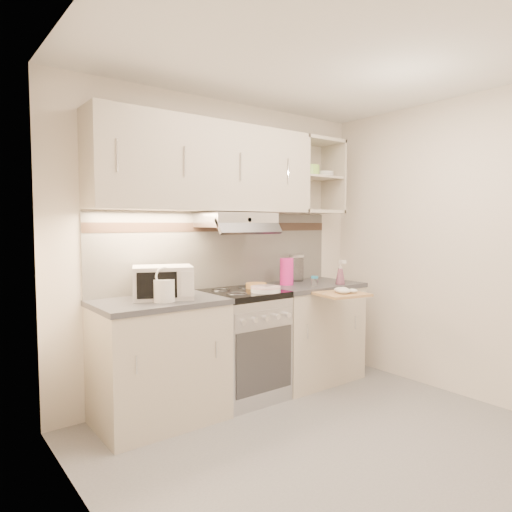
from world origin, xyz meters
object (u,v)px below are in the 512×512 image
at_px(plate_stack, 266,289).
at_px(cutting_board, 341,294).
at_px(glass_jar, 297,268).
at_px(pink_pitcher, 287,271).
at_px(spray_bottle, 340,274).
at_px(electric_range, 243,344).
at_px(watering_can, 165,289).
at_px(microwave, 163,282).

xyz_separation_m(plate_stack, cutting_board, (0.54, -0.32, -0.05)).
relative_size(glass_jar, cutting_board, 0.66).
bearing_deg(plate_stack, pink_pitcher, 28.26).
xyz_separation_m(plate_stack, glass_jar, (0.68, 0.38, 0.10)).
xyz_separation_m(plate_stack, spray_bottle, (0.83, -0.04, 0.07)).
xyz_separation_m(electric_range, glass_jar, (0.78, 0.20, 0.58)).
bearing_deg(glass_jar, watering_can, -168.43).
relative_size(watering_can, spray_bottle, 1.24).
distance_m(watering_can, pink_pitcher, 1.28).
height_order(watering_can, spray_bottle, watering_can).
bearing_deg(electric_range, spray_bottle, -13.27).
distance_m(microwave, plate_stack, 0.83).
distance_m(microwave, glass_jar, 1.50).
height_order(watering_can, cutting_board, watering_can).
bearing_deg(pink_pitcher, cutting_board, -79.91).
distance_m(electric_range, watering_can, 0.93).
bearing_deg(cutting_board, microwave, 168.68).
relative_size(plate_stack, spray_bottle, 1.03).
xyz_separation_m(electric_range, spray_bottle, (0.93, -0.22, 0.54)).
distance_m(spray_bottle, cutting_board, 0.42).
bearing_deg(watering_can, spray_bottle, 0.49).
bearing_deg(plate_stack, spray_bottle, -2.75).
bearing_deg(glass_jar, spray_bottle, -70.57).
distance_m(electric_range, spray_bottle, 1.10).
distance_m(glass_jar, spray_bottle, 0.45).
relative_size(glass_jar, spray_bottle, 1.08).
relative_size(microwave, plate_stack, 2.12).
height_order(electric_range, spray_bottle, spray_bottle).
bearing_deg(plate_stack, glass_jar, 29.02).
distance_m(electric_range, cutting_board, 0.92).
xyz_separation_m(watering_can, glass_jar, (1.53, 0.31, 0.04)).
height_order(electric_range, plate_stack, plate_stack).
bearing_deg(spray_bottle, glass_jar, 114.42).
bearing_deg(microwave, glass_jar, 29.65).
relative_size(watering_can, pink_pitcher, 1.19).
height_order(glass_jar, cutting_board, glass_jar).
relative_size(watering_can, plate_stack, 1.20).
relative_size(electric_range, watering_can, 3.10).
height_order(plate_stack, spray_bottle, spray_bottle).
bearing_deg(spray_bottle, pink_pitcher, 152.15).
height_order(watering_can, plate_stack, watering_can).
height_order(pink_pitcher, cutting_board, pink_pitcher).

